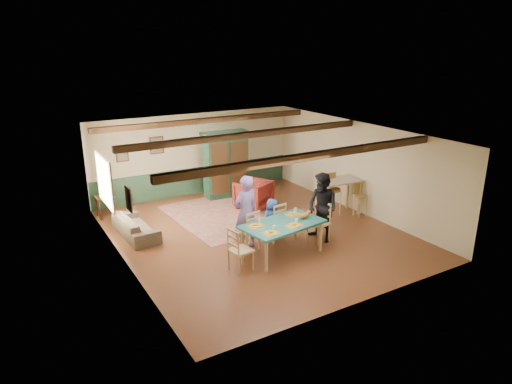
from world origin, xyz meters
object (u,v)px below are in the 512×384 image
sofa (136,226)px  end_table (106,207)px  bar_stool_right (361,200)px  person_man (245,212)px  dining_table (282,239)px  dining_chair_end_right (319,223)px  dining_chair_far_left (248,229)px  person_child (272,219)px  armoire (226,164)px  table_lamp (104,187)px  dining_chair_far_right (274,221)px  armchair (253,194)px  dining_chair_end_left (241,249)px  bar_stool_left (333,195)px  cat (304,215)px  person_woman (322,208)px

sofa → end_table: 1.86m
bar_stool_right → person_man: bearing=-174.7°
dining_table → dining_chair_end_right: 1.25m
dining_chair_far_left → person_child: bearing=-174.3°
armoire → end_table: (-3.91, 0.08, -0.77)m
bar_stool_right → dining_table: bearing=-161.4°
dining_chair_far_left → table_lamp: (-2.50, 4.03, 0.39)m
dining_chair_end_right → bar_stool_right: (2.18, 0.82, -0.02)m
dining_chair_far_right → armoire: 3.90m
dining_table → table_lamp: 5.65m
sofa → armchair: bearing=-89.1°
dining_chair_far_left → person_child: 0.87m
dining_chair_far_right → sofa: 3.67m
dining_chair_end_left → armoire: 5.31m
dining_table → bar_stool_right: bar_stool_right is taller
end_table → bar_stool_left: bearing=-28.8°
dining_table → person_man: bearing=125.2°
person_child → bar_stool_right: bearing=172.8°
sofa → dining_chair_end_right: bearing=-128.0°
dining_chair_end_right → armchair: (-0.18, 3.00, -0.08)m
dining_chair_end_right → cat: dining_chair_end_right is taller
person_child → sofa: person_child is taller
dining_chair_far_left → cat: (1.15, -0.73, 0.40)m
person_woman → bar_stool_right: size_ratio=1.79×
table_lamp → dining_table: bearing=-57.3°
dining_chair_far_right → person_child: 0.09m
dining_table → person_man: 1.11m
dining_chair_end_right → armoire: bearing=176.1°
dining_chair_end_left → dining_chair_end_right: same height
table_lamp → bar_stool_right: (6.46, -3.74, -0.41)m
armoire → sofa: bearing=-151.2°
cat → sofa: cat is taller
dining_chair_far_left → person_woman: person_woman is taller
sofa → person_woman: bearing=-127.1°
table_lamp → dining_chair_end_left: bearing=-69.8°
dining_chair_end_left → table_lamp: table_lamp is taller
person_child → armoire: bearing=-107.3°
dining_chair_far_left → dining_chair_end_right: bearing=155.1°
dining_chair_far_left → dining_chair_far_right: bearing=-180.0°
cat → table_lamp: size_ratio=0.68×
dining_chair_far_right → armchair: bearing=-116.1°
armoire → cat: bearing=-90.4°
dining_chair_far_right → dining_chair_end_left: size_ratio=1.00×
dining_chair_far_left → armoire: (1.41, 3.95, 0.57)m
person_woman → bar_stool_right: 2.26m
dining_table → table_lamp: (-3.04, 4.74, 0.50)m
person_woman → armoire: size_ratio=0.83×
person_child → dining_chair_far_right: bearing=90.0°
armoire → table_lamp: 3.91m
armchair → sofa: 3.77m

